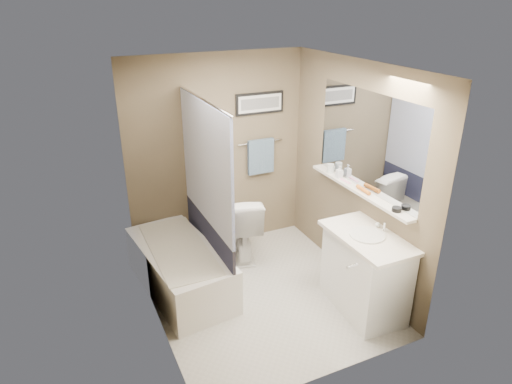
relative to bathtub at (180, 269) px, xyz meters
name	(u,v)px	position (x,y,z in m)	size (l,w,h in m)	color
ground	(262,295)	(0.75, -0.48, -0.25)	(2.50, 2.50, 0.00)	beige
ceiling	(263,69)	(0.75, -0.48, 2.13)	(2.20, 2.50, 0.04)	white
wall_back	(218,156)	(0.75, 0.75, 0.95)	(2.20, 0.04, 2.40)	brown
wall_front	(333,253)	(0.75, -1.71, 0.95)	(2.20, 0.04, 2.40)	brown
wall_left	(152,213)	(-0.33, -0.48, 0.95)	(0.04, 2.50, 2.40)	brown
wall_right	(354,176)	(1.83, -0.48, 0.95)	(0.04, 2.50, 2.40)	brown
tile_surround	(141,212)	(-0.34, 0.02, 0.75)	(0.02, 1.55, 2.00)	tan
curtain_rod	(203,100)	(0.35, 0.02, 1.80)	(0.02, 0.02, 1.55)	silver
curtain_upper	(206,164)	(0.35, 0.02, 1.15)	(0.03, 1.45, 1.28)	white
curtain_lower	(209,235)	(0.35, 0.02, 0.33)	(0.03, 1.45, 0.36)	#222540
mirror	(367,142)	(1.84, -0.63, 1.37)	(0.02, 1.60, 1.00)	silver
shelf	(358,190)	(1.79, -0.63, 0.85)	(0.12, 1.60, 0.03)	silver
towel_bar	(260,142)	(1.30, 0.73, 1.05)	(0.02, 0.02, 0.60)	silver
towel	(261,156)	(1.30, 0.71, 0.87)	(0.34, 0.05, 0.44)	#7D9FB6
art_frame	(260,103)	(1.30, 0.75, 1.53)	(0.62, 0.03, 0.26)	black
art_mat	(260,103)	(1.30, 0.73, 1.53)	(0.56, 0.00, 0.20)	white
art_image	(260,103)	(1.30, 0.73, 1.53)	(0.50, 0.00, 0.13)	#595959
door	(390,260)	(1.30, -1.73, 0.75)	(0.80, 0.02, 2.00)	silver
door_handle	(352,266)	(0.97, -1.67, 0.75)	(0.02, 0.02, 0.10)	silver
bathtub	(180,269)	(0.00, 0.00, 0.00)	(0.70, 1.50, 0.50)	white
tub_rim	(179,249)	(0.00, 0.00, 0.25)	(0.56, 1.36, 0.02)	beige
toilet	(240,225)	(0.87, 0.39, 0.16)	(0.46, 0.80, 0.82)	white
vanity	(365,274)	(1.60, -1.10, 0.15)	(0.50, 0.90, 0.80)	white
countertop	(368,237)	(1.59, -1.10, 0.57)	(0.54, 0.96, 0.04)	white
sink_basin	(367,235)	(1.58, -1.10, 0.60)	(0.34, 0.34, 0.01)	silver
faucet_spout	(384,227)	(1.78, -1.10, 0.64)	(0.02, 0.02, 0.10)	white
faucet_knob	(378,225)	(1.78, -1.00, 0.62)	(0.05, 0.05, 0.05)	white
candle_bowl_near	(397,209)	(1.79, -1.22, 0.89)	(0.09, 0.09, 0.04)	black
hair_brush_front	(363,190)	(1.79, -0.72, 0.89)	(0.04, 0.04, 0.22)	#CB661C
pink_comb	(346,181)	(1.79, -0.41, 0.87)	(0.03, 0.16, 0.01)	#FF9BBD
glass_jar	(330,168)	(1.79, -0.11, 0.92)	(0.08, 0.08, 0.10)	silver
soap_bottle	(339,172)	(1.79, -0.28, 0.93)	(0.06, 0.06, 0.14)	#999999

